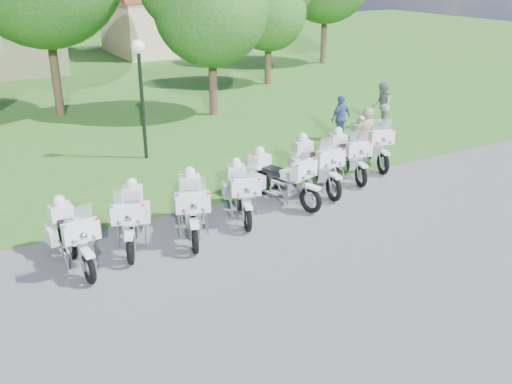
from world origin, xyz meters
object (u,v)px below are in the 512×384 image
motorcycle_2 (192,205)px  motorcycle_4 (281,177)px  motorcycle_3 (241,191)px  bystander_a (365,137)px  motorcycle_5 (315,164)px  motorcycle_7 (370,143)px  motorcycle_1 (132,216)px  motorcycle_6 (347,154)px  bystander_b (381,106)px  motorcycle_0 (72,234)px  lamp_post (140,69)px  bystander_c (341,118)px

motorcycle_2 → motorcycle_4: bearing=-147.5°
motorcycle_3 → bystander_a: bystander_a is taller
motorcycle_5 → motorcycle_7: motorcycle_5 is taller
motorcycle_4 → bystander_a: (3.91, 1.19, 0.24)m
motorcycle_2 → motorcycle_1: bearing=13.6°
motorcycle_6 → bystander_b: 5.67m
motorcycle_0 → lamp_post: size_ratio=0.62×
motorcycle_1 → motorcycle_3: (2.94, 0.15, -0.01)m
motorcycle_7 → bystander_a: bystander_a is taller
bystander_c → motorcycle_2: bearing=17.2°
motorcycle_0 → lamp_post: lamp_post is taller
motorcycle_4 → lamp_post: size_ratio=0.64×
motorcycle_6 → bystander_a: (1.06, 0.46, 0.27)m
motorcycle_7 → lamp_post: 7.68m
motorcycle_1 → motorcycle_2: motorcycle_2 is taller
motorcycle_1 → motorcycle_7: (8.46, 1.64, 0.02)m
motorcycle_0 → bystander_b: (12.99, 4.92, 0.23)m
motorcycle_4 → motorcycle_5: (1.41, 0.39, 0.02)m
motorcycle_1 → bystander_c: bystander_c is taller
motorcycle_0 → motorcycle_4: (5.70, 0.67, 0.04)m
motorcycle_4 → lamp_post: 6.12m
motorcycle_1 → motorcycle_4: size_ratio=0.92×
motorcycle_5 → lamp_post: lamp_post is taller
motorcycle_4 → bystander_c: 6.26m
motorcycle_0 → bystander_a: bystander_a is taller
motorcycle_0 → lamp_post: (3.79, 6.03, 2.27)m
motorcycle_3 → motorcycle_5: (2.76, 0.62, 0.06)m
motorcycle_3 → motorcycle_6: bearing=-148.3°
motorcycle_3 → bystander_b: (8.64, 4.49, 0.24)m
motorcycle_0 → motorcycle_6: (8.55, 1.39, 0.00)m
motorcycle_5 → bystander_c: 4.93m
motorcycle_5 → motorcycle_7: (2.76, 0.87, -0.03)m
motorcycle_2 → bystander_a: bystander_a is taller
motorcycle_0 → motorcycle_5: size_ratio=0.93×
motorcycle_0 → motorcycle_6: size_ratio=1.02×
bystander_a → motorcycle_1: bearing=20.0°
motorcycle_4 → motorcycle_6: (2.85, 0.73, -0.03)m
motorcycle_4 → bystander_c: size_ratio=1.49×
motorcycle_4 → motorcycle_7: bearing=-178.7°
motorcycle_0 → motorcycle_3: bearing=-177.7°
lamp_post → motorcycle_5: bearing=-56.2°
motorcycle_3 → bystander_a: size_ratio=1.21×
motorcycle_0 → motorcycle_1: motorcycle_1 is taller
lamp_post → bystander_b: bearing=-6.9°
motorcycle_4 → motorcycle_7: 4.36m
motorcycle_1 → motorcycle_3: bearing=-155.7°
motorcycle_2 → motorcycle_5: 4.37m
motorcycle_2 → bystander_c: bearing=-129.6°
motorcycle_2 → bystander_b: (10.14, 4.83, 0.20)m
motorcycle_4 → bystander_a: bystander_a is taller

